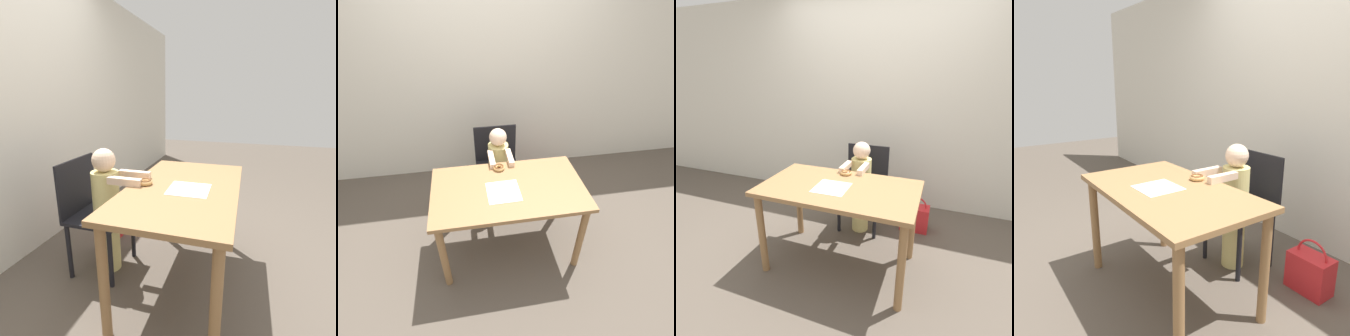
# 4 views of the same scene
# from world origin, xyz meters

# --- Properties ---
(ground_plane) EXTENTS (12.00, 12.00, 0.00)m
(ground_plane) POSITION_xyz_m (0.00, 0.00, 0.00)
(ground_plane) COLOR brown
(wall_back) EXTENTS (8.00, 0.05, 2.50)m
(wall_back) POSITION_xyz_m (0.00, 1.41, 1.25)
(wall_back) COLOR silver
(wall_back) RESTS_ON ground_plane
(dining_table) EXTENTS (1.27, 0.73, 0.76)m
(dining_table) POSITION_xyz_m (0.00, 0.00, 0.65)
(dining_table) COLOR olive
(dining_table) RESTS_ON ground_plane
(chair) EXTENTS (0.46, 0.41, 0.89)m
(chair) POSITION_xyz_m (-0.00, 0.71, 0.48)
(chair) COLOR black
(chair) RESTS_ON ground_plane
(child_figure) EXTENTS (0.22, 0.43, 0.98)m
(child_figure) POSITION_xyz_m (-0.00, 0.59, 0.52)
(child_figure) COLOR #E0D17F
(child_figure) RESTS_ON ground_plane
(donut) EXTENTS (0.10, 0.10, 0.04)m
(donut) POSITION_xyz_m (-0.04, 0.26, 0.78)
(donut) COLOR tan
(donut) RESTS_ON dining_table
(napkin) EXTENTS (0.27, 0.27, 0.00)m
(napkin) POSITION_xyz_m (-0.05, -0.05, 0.76)
(napkin) COLOR white
(napkin) RESTS_ON dining_table
(handbag) EXTENTS (0.29, 0.17, 0.39)m
(handbag) POSITION_xyz_m (0.55, 0.81, 0.14)
(handbag) COLOR red
(handbag) RESTS_ON ground_plane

